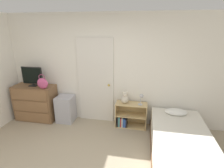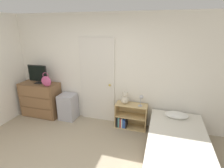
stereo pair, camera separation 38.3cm
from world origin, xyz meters
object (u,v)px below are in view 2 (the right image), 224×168
object	(u,v)px
desk_lamp	(141,98)
teddy_bear	(125,99)
dresser	(41,99)
tv	(38,74)
bookshelf	(129,117)
storage_bin	(68,107)
handbag	(46,81)
bed	(177,148)

from	to	relation	value
desk_lamp	teddy_bear	bearing A→B (deg)	173.59
dresser	teddy_bear	world-z (taller)	dresser
tv	bookshelf	size ratio (longest dim) A/B	0.73
tv	storage_bin	world-z (taller)	tv
handbag	bed	size ratio (longest dim) A/B	0.18
bookshelf	tv	bearing A→B (deg)	-178.27
handbag	desk_lamp	world-z (taller)	handbag
tv	handbag	xyz separation A→B (m)	(0.34, -0.15, -0.11)
tv	bookshelf	xyz separation A→B (m)	(2.32, 0.07, -0.88)
tv	bed	xyz separation A→B (m)	(3.34, -0.75, -0.88)
tv	teddy_bear	bearing A→B (deg)	1.70
storage_bin	teddy_bear	xyz separation A→B (m)	(1.45, 0.04, 0.38)
dresser	teddy_bear	bearing A→B (deg)	1.93
handbag	bookshelf	xyz separation A→B (m)	(1.98, 0.22, -0.77)
tv	bed	bearing A→B (deg)	-12.65
tv	bed	world-z (taller)	tv
dresser	tv	distance (m)	0.68
bookshelf	storage_bin	bearing A→B (deg)	-178.29
handbag	desk_lamp	bearing A→B (deg)	4.32
bookshelf	teddy_bear	distance (m)	0.47
desk_lamp	bed	bearing A→B (deg)	-46.00
teddy_bear	bed	distance (m)	1.46
bookshelf	bed	world-z (taller)	bed
teddy_bear	desk_lamp	xyz separation A→B (m)	(0.37, -0.04, 0.07)
tv	bookshelf	world-z (taller)	tv
dresser	bookshelf	size ratio (longest dim) A/B	1.39
bookshelf	dresser	bearing A→B (deg)	-178.05
storage_bin	teddy_bear	distance (m)	1.50
teddy_bear	desk_lamp	size ratio (longest dim) A/B	1.07
tv	desk_lamp	distance (m)	2.61
dresser	bed	xyz separation A→B (m)	(3.34, -0.74, -0.20)
storage_bin	bed	world-z (taller)	storage_bin
dresser	storage_bin	world-z (taller)	dresser
storage_bin	bookshelf	distance (m)	1.55
tv	teddy_bear	size ratio (longest dim) A/B	1.83
storage_bin	bed	size ratio (longest dim) A/B	0.33
storage_bin	dresser	bearing A→B (deg)	-177.57
handbag	storage_bin	xyz separation A→B (m)	(0.43, 0.17, -0.69)
handbag	teddy_bear	size ratio (longest dim) A/B	1.22
storage_bin	desk_lamp	distance (m)	1.87
dresser	bed	bearing A→B (deg)	-12.50
dresser	bed	size ratio (longest dim) A/B	0.50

